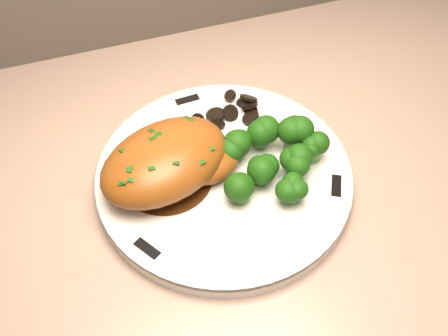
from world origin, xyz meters
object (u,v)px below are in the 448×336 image
object	(u,v)px
plate	(224,178)
chicken_breast	(170,161)
broccoli_florets	(274,157)
counter	(292,312)

from	to	relation	value
plate	chicken_breast	distance (m)	0.07
chicken_breast	broccoli_florets	size ratio (longest dim) A/B	1.46
chicken_breast	broccoli_florets	world-z (taller)	chicken_breast
counter	plate	size ratio (longest dim) A/B	6.81
counter	broccoli_florets	distance (m)	0.50
plate	chicken_breast	bearing A→B (deg)	167.81
plate	broccoli_florets	xyz separation A→B (m)	(0.06, -0.01, 0.04)
plate	counter	bearing A→B (deg)	-3.38
counter	broccoli_florets	bearing A→B (deg)	-175.40
counter	chicken_breast	size ratio (longest dim) A/B	10.96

